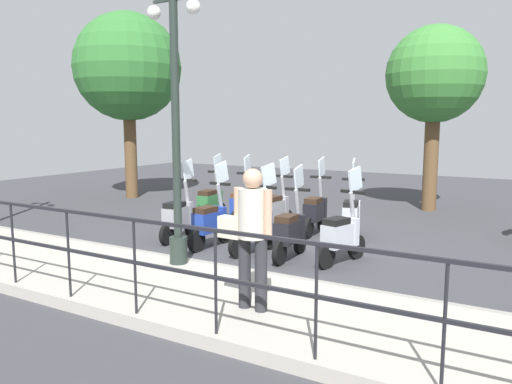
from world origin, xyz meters
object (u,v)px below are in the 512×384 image
(scooter_far_3, at_px, (242,204))
(scooter_far_4, at_px, (211,202))
(scooter_far_1, at_px, (316,210))
(scooter_near_4, at_px, (179,216))
(scooter_far_2, at_px, (276,209))
(tree_distant, at_px, (435,76))
(scooter_far_0, at_px, (351,214))
(scooter_near_1, at_px, (290,230))
(scooter_near_0, at_px, (342,234))
(scooter_near_3, at_px, (211,221))
(pedestrian_with_bag, at_px, (251,228))
(tree_large, at_px, (128,68))
(lamp_post_near, at_px, (176,140))
(scooter_near_2, at_px, (255,226))

(scooter_far_3, distance_m, scooter_far_4, 0.78)
(scooter_far_1, distance_m, scooter_far_4, 2.46)
(scooter_near_4, bearing_deg, scooter_far_2, -42.28)
(scooter_far_3, bearing_deg, scooter_far_1, -97.11)
(scooter_far_1, xyz_separation_m, scooter_far_2, (-0.21, 0.79, 0.00))
(tree_distant, relative_size, scooter_far_4, 3.00)
(scooter_far_0, height_order, scooter_far_4, same)
(scooter_near_1, bearing_deg, scooter_near_0, -80.35)
(scooter_near_1, height_order, scooter_near_3, same)
(scooter_far_4, bearing_deg, scooter_far_1, -91.35)
(scooter_far_4, bearing_deg, scooter_near_0, -118.77)
(tree_distant, bearing_deg, scooter_near_0, 178.04)
(pedestrian_with_bag, xyz_separation_m, scooter_near_3, (2.55, 2.36, -0.60))
(pedestrian_with_bag, relative_size, scooter_far_3, 1.03)
(scooter_far_3, relative_size, scooter_far_4, 1.00)
(tree_large, height_order, scooter_far_2, tree_large)
(lamp_post_near, bearing_deg, scooter_near_0, -48.88)
(scooter_near_1, height_order, scooter_far_3, same)
(lamp_post_near, relative_size, scooter_far_4, 2.70)
(scooter_near_1, bearing_deg, lamp_post_near, 141.65)
(tree_large, relative_size, scooter_far_0, 3.51)
(tree_distant, relative_size, scooter_far_0, 3.00)
(scooter_far_2, xyz_separation_m, scooter_far_4, (0.05, 1.67, 0.00))
(scooter_near_3, xyz_separation_m, scooter_far_2, (1.74, -0.40, 0.00))
(tree_large, height_order, scooter_near_4, tree_large)
(scooter_near_1, relative_size, scooter_far_2, 1.00)
(scooter_far_0, relative_size, scooter_far_1, 1.00)
(pedestrian_with_bag, bearing_deg, scooter_far_0, 8.41)
(lamp_post_near, height_order, pedestrian_with_bag, lamp_post_near)
(scooter_near_2, bearing_deg, scooter_far_2, 30.71)
(scooter_near_4, bearing_deg, tree_large, 47.72)
(scooter_far_4, bearing_deg, tree_distant, -47.87)
(scooter_far_4, bearing_deg, scooter_near_1, -127.13)
(scooter_near_0, relative_size, scooter_far_1, 1.00)
(tree_distant, height_order, scooter_far_0, tree_distant)
(pedestrian_with_bag, bearing_deg, scooter_near_1, 20.06)
(scooter_far_1, distance_m, scooter_far_3, 1.68)
(tree_large, distance_m, scooter_near_3, 7.52)
(scooter_near_3, bearing_deg, scooter_far_2, -9.40)
(tree_large, distance_m, scooter_far_3, 6.39)
(lamp_post_near, distance_m, scooter_near_2, 2.20)
(scooter_near_0, height_order, scooter_far_3, same)
(scooter_near_1, bearing_deg, tree_distant, -11.89)
(scooter_near_1, bearing_deg, scooter_far_3, 46.14)
(tree_distant, relative_size, scooter_near_4, 3.00)
(scooter_near_4, relative_size, scooter_far_4, 1.00)
(tree_large, distance_m, scooter_far_0, 8.45)
(scooter_near_0, relative_size, scooter_near_4, 1.00)
(scooter_near_2, bearing_deg, lamp_post_near, 179.02)
(scooter_far_4, bearing_deg, pedestrian_with_bag, -145.20)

